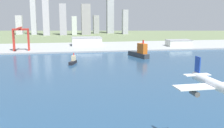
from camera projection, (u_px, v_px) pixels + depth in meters
ground_plane at (94, 67)px, 330.28m from camera, size 2400.00×2400.00×0.00m
water_bay at (100, 78)px, 272.21m from camera, size 840.00×360.00×0.15m
industrial_pier at (83, 47)px, 513.90m from camera, size 840.00×140.00×2.50m
airplane_landing at (218, 86)px, 110.31m from camera, size 34.91×41.16×13.40m
container_barge at (140, 52)px, 399.03m from camera, size 22.24×45.69×26.46m
tugboat_small at (73, 61)px, 348.06m from camera, size 11.54×20.47×13.64m
port_crane_red at (21, 34)px, 446.97m from camera, size 26.27×40.97×39.72m
warehouse_main at (87, 41)px, 527.88m from camera, size 57.40×36.94×15.86m
warehouse_annex at (179, 43)px, 516.76m from camera, size 45.87×28.06×12.02m
distant_skyline at (76, 19)px, 822.66m from camera, size 338.70×78.16×134.04m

